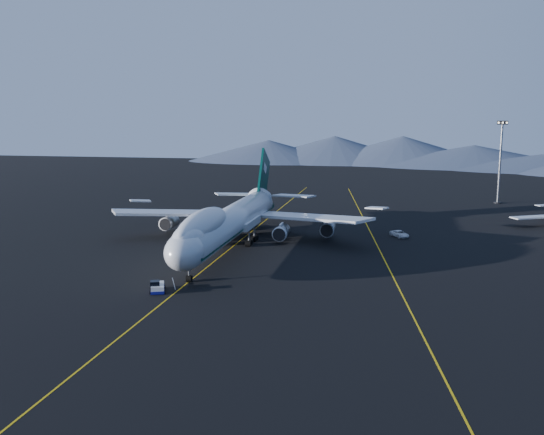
% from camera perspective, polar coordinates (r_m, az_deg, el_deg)
% --- Properties ---
extents(ground, '(500.00, 500.00, 0.00)m').
position_cam_1_polar(ground, '(128.26, -3.87, -2.88)').
color(ground, black).
rests_on(ground, ground).
extents(taxiway_line_main, '(0.25, 220.00, 0.01)m').
position_cam_1_polar(taxiway_line_main, '(128.26, -3.87, -2.87)').
color(taxiway_line_main, yellow).
rests_on(taxiway_line_main, ground).
extents(taxiway_line_side, '(28.08, 198.09, 0.01)m').
position_cam_1_polar(taxiway_line_side, '(133.58, 9.81, -2.49)').
color(taxiway_line_side, yellow).
rests_on(taxiway_line_side, ground).
extents(boeing_747, '(59.62, 72.43, 19.37)m').
position_cam_1_polar(boeing_747, '(127.15, -3.90, -0.32)').
color(boeing_747, silver).
rests_on(boeing_747, ground).
extents(pushback_tug, '(3.53, 4.73, 1.84)m').
position_cam_1_polar(pushback_tug, '(98.75, -10.72, -6.53)').
color(pushback_tug, silver).
rests_on(pushback_tug, ground).
extents(service_van, '(4.91, 5.94, 1.51)m').
position_cam_1_polar(service_van, '(142.14, 11.92, -1.52)').
color(service_van, white).
rests_on(service_van, ground).
extents(floodlight_mast, '(3.20, 2.40, 25.88)m').
position_cam_1_polar(floodlight_mast, '(203.65, 20.67, 4.92)').
color(floodlight_mast, black).
rests_on(floodlight_mast, ground).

